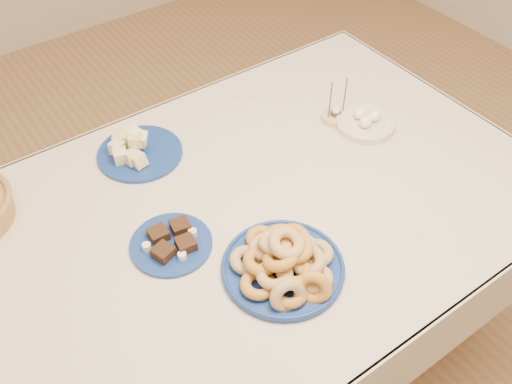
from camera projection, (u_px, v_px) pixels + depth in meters
ground at (248, 346)px, 2.10m from camera, size 5.00×5.00×0.00m
dining_table at (246, 232)px, 1.64m from camera, size 1.71×1.11×0.75m
donut_platter at (284, 263)px, 1.38m from camera, size 0.40×0.40×0.14m
melon_plate at (136, 148)px, 1.70m from camera, size 0.30×0.30×0.09m
brownie_plate at (172, 243)px, 1.46m from camera, size 0.22×0.22×0.04m
candle_holder at (335, 116)px, 1.82m from camera, size 0.11×0.11×0.15m
egg_bowl at (366, 122)px, 1.79m from camera, size 0.24×0.24×0.06m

